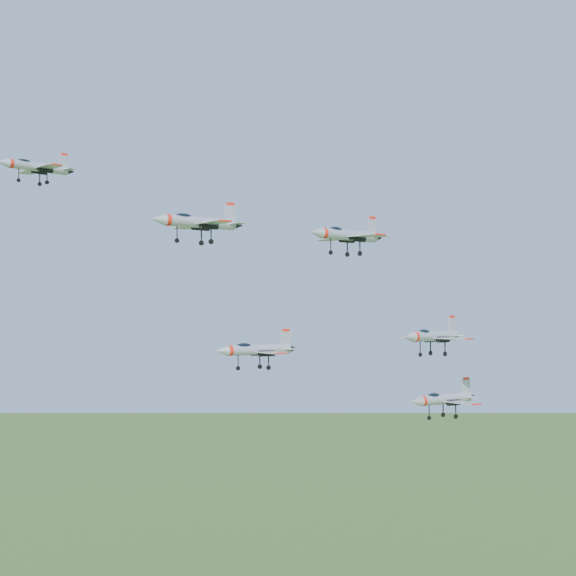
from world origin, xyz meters
TOP-DOWN VIEW (x-y plane):
  - jet_lead at (-26.83, 12.48)m, footprint 10.86×9.22m
  - jet_left_high at (-7.83, 3.56)m, footprint 14.09×11.75m
  - jet_right_high at (3.16, -15.56)m, footprint 11.78×9.90m
  - jet_left_low at (3.10, 8.03)m, footprint 13.72×11.33m
  - jet_right_low at (19.47, -11.08)m, footprint 12.52×10.64m
  - jet_trail at (25.05, -6.49)m, footprint 13.11×10.93m

SIDE VIEW (x-z plane):
  - jet_trail at x=25.05m, z-range 112.18..115.69m
  - jet_left_low at x=3.10m, z-range 118.87..122.53m
  - jet_right_low at x=19.47m, z-range 121.22..124.62m
  - jet_right_high at x=3.16m, z-range 133.55..136.71m
  - jet_left_high at x=-7.83m, z-range 136.06..139.82m
  - jet_lead at x=-26.83m, z-range 143.55..146.50m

